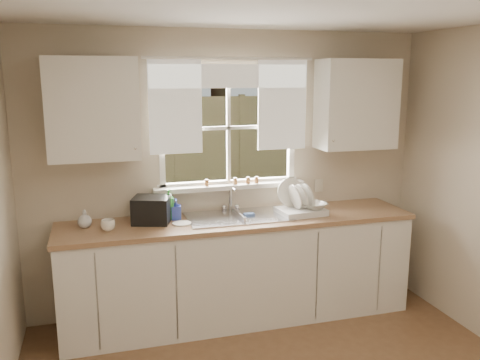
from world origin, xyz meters
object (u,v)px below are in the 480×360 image
object	(u,v)px
cup	(108,225)
soap_bottle_a	(169,204)
dish_rack	(300,206)
black_appliance	(152,210)

from	to	relation	value
cup	soap_bottle_a	bearing A→B (deg)	11.13
soap_bottle_a	cup	xyz separation A→B (m)	(-0.51, -0.18, -0.09)
soap_bottle_a	cup	size ratio (longest dim) A/B	2.36
dish_rack	black_appliance	distance (m)	1.29
dish_rack	soap_bottle_a	bearing A→B (deg)	172.54
cup	black_appliance	xyz separation A→B (m)	(0.36, 0.13, 0.06)
soap_bottle_a	black_appliance	bearing A→B (deg)	-145.87
soap_bottle_a	black_appliance	xyz separation A→B (m)	(-0.15, -0.05, -0.02)
soap_bottle_a	dish_rack	bearing A→B (deg)	8.02
dish_rack	black_appliance	world-z (taller)	dish_rack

